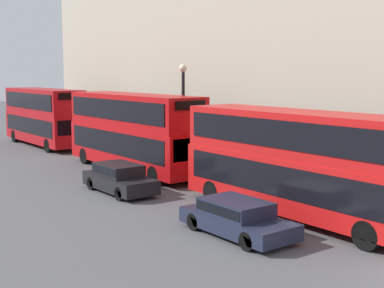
# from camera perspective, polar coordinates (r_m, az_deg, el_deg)

# --- Properties ---
(bus_leading) EXTENTS (2.59, 11.10, 4.22)m
(bus_leading) POSITION_cam_1_polar(r_m,az_deg,el_deg) (21.21, 11.37, -1.67)
(bus_leading) COLOR red
(bus_leading) RESTS_ON ground
(bus_second_in_queue) EXTENTS (2.59, 11.25, 4.48)m
(bus_second_in_queue) POSITION_cam_1_polar(r_m,az_deg,el_deg) (31.00, -6.33, 1.60)
(bus_second_in_queue) COLOR #B20C0F
(bus_second_in_queue) RESTS_ON ground
(bus_third_in_queue) EXTENTS (2.59, 10.35, 4.44)m
(bus_third_in_queue) POSITION_cam_1_polar(r_m,az_deg,el_deg) (43.21, -15.54, 3.04)
(bus_third_in_queue) COLOR #A80F14
(bus_third_in_queue) RESTS_ON ground
(car_dark_sedan) EXTENTS (1.90, 4.46, 1.25)m
(car_dark_sedan) POSITION_cam_1_polar(r_m,az_deg,el_deg) (19.06, 4.80, -7.72)
(car_dark_sedan) COLOR #1E2338
(car_dark_sedan) RESTS_ON ground
(car_hatchback) EXTENTS (1.79, 4.40, 1.39)m
(car_hatchback) POSITION_cam_1_polar(r_m,az_deg,el_deg) (25.78, -7.76, -3.56)
(car_hatchback) COLOR black
(car_hatchback) RESTS_ON ground
(street_lamp) EXTENTS (0.44, 0.44, 6.17)m
(street_lamp) POSITION_cam_1_polar(r_m,az_deg,el_deg) (29.81, -0.94, 4.04)
(street_lamp) COLOR black
(street_lamp) RESTS_ON ground
(pedestrian) EXTENTS (0.36, 0.36, 1.60)m
(pedestrian) POSITION_cam_1_polar(r_m,az_deg,el_deg) (25.53, 8.43, -3.68)
(pedestrian) COLOR brown
(pedestrian) RESTS_ON ground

